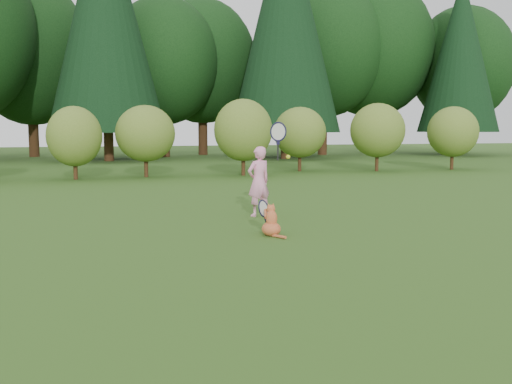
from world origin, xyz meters
name	(u,v)px	position (x,y,z in m)	size (l,w,h in m)	color
ground	(258,247)	(0.00, 0.00, 0.00)	(100.00, 100.00, 0.00)	#305217
shrub_row	(155,137)	(0.00, 13.00, 1.40)	(28.00, 3.00, 2.80)	#597424
woodland_backdrop	(131,15)	(0.00, 23.00, 7.50)	(48.00, 10.00, 15.00)	black
child	(259,180)	(0.85, 2.79, 0.71)	(0.78, 0.52, 2.02)	#FF98C3
cat	(271,219)	(0.45, 0.81, 0.26)	(0.36, 0.72, 0.69)	#B84E23
tennis_ball	(288,157)	(0.90, 1.30, 1.21)	(0.07, 0.07, 0.07)	gold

